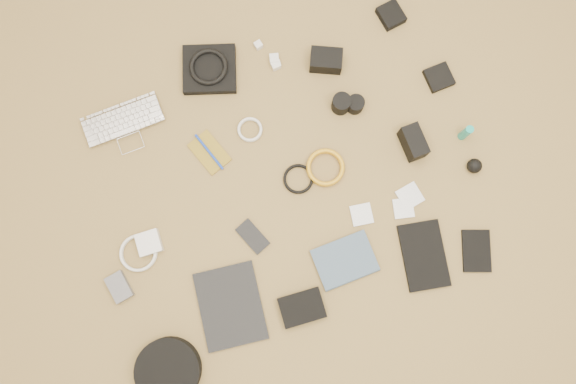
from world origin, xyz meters
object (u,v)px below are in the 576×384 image
object	(u,v)px
laptop	(127,130)
phone	(253,237)
dslr_camera	(326,60)
paperback	(353,281)
headphone_case	(168,370)
tablet	(231,306)

from	to	relation	value
laptop	phone	distance (m)	0.59
dslr_camera	paperback	bearing A→B (deg)	-79.06
phone	headphone_case	xyz separation A→B (m)	(-0.41, -0.33, 0.03)
tablet	paperback	bearing A→B (deg)	-2.02
laptop	paperback	distance (m)	0.96
headphone_case	paperback	bearing A→B (deg)	6.02
laptop	headphone_case	world-z (taller)	headphone_case
tablet	phone	bearing A→B (deg)	59.54
tablet	paperback	xyz separation A→B (m)	(0.43, -0.06, 0.00)
tablet	headphone_case	xyz separation A→B (m)	(-0.26, -0.13, 0.02)
dslr_camera	tablet	bearing A→B (deg)	-106.29
phone	paperback	distance (m)	0.38
laptop	dslr_camera	bearing A→B (deg)	-1.86
tablet	headphone_case	bearing A→B (deg)	-147.38
headphone_case	tablet	bearing A→B (deg)	26.79
laptop	dslr_camera	distance (m)	0.76
laptop	headphone_case	distance (m)	0.85
dslr_camera	phone	distance (m)	0.69
phone	paperback	xyz separation A→B (m)	(0.28, -0.26, 0.01)
laptop	paperback	bearing A→B (deg)	-55.08
tablet	headphone_case	distance (m)	0.29
paperback	dslr_camera	bearing A→B (deg)	-15.06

